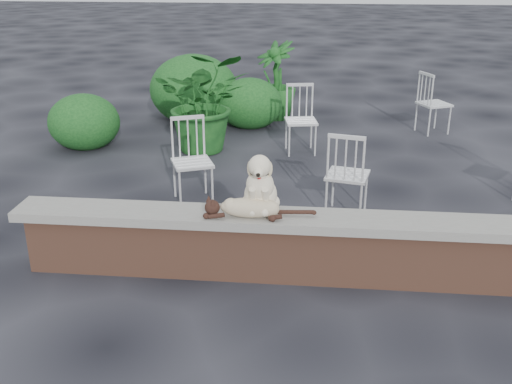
# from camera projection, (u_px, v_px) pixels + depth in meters

# --- Properties ---
(ground) EXTENTS (60.00, 60.00, 0.00)m
(ground) POSITION_uv_depth(u_px,v_px,m) (373.00, 280.00, 5.11)
(ground) COLOR black
(ground) RESTS_ON ground
(brick_wall) EXTENTS (6.00, 0.30, 0.50)m
(brick_wall) POSITION_uv_depth(u_px,v_px,m) (375.00, 255.00, 5.01)
(brick_wall) COLOR brown
(brick_wall) RESTS_ON ground
(capstone) EXTENTS (6.20, 0.40, 0.08)m
(capstone) POSITION_uv_depth(u_px,v_px,m) (378.00, 224.00, 4.91)
(capstone) COLOR slate
(capstone) RESTS_ON brick_wall
(dog) EXTENTS (0.36, 0.47, 0.54)m
(dog) POSITION_uv_depth(u_px,v_px,m) (261.00, 181.00, 4.97)
(dog) COLOR beige
(dog) RESTS_ON capstone
(cat) EXTENTS (1.10, 0.27, 0.19)m
(cat) POSITION_uv_depth(u_px,v_px,m) (249.00, 206.00, 4.90)
(cat) COLOR tan
(cat) RESTS_ON capstone
(chair_e) EXTENTS (0.74, 0.74, 0.94)m
(chair_e) POSITION_uv_depth(u_px,v_px,m) (434.00, 103.00, 9.14)
(chair_e) COLOR white
(chair_e) RESTS_ON ground
(chair_c) EXTENTS (0.67, 0.67, 0.94)m
(chair_c) POSITION_uv_depth(u_px,v_px,m) (348.00, 173.00, 6.22)
(chair_c) COLOR white
(chair_c) RESTS_ON ground
(chair_b) EXTENTS (0.65, 0.65, 0.94)m
(chair_b) POSITION_uv_depth(u_px,v_px,m) (301.00, 120.00, 8.21)
(chair_b) COLOR white
(chair_b) RESTS_ON ground
(chair_a) EXTENTS (0.73, 0.73, 0.94)m
(chair_a) POSITION_uv_depth(u_px,v_px,m) (192.00, 161.00, 6.58)
(chair_a) COLOR white
(chair_a) RESTS_ON ground
(potted_plant_a) EXTENTS (1.40, 1.25, 1.41)m
(potted_plant_a) POSITION_uv_depth(u_px,v_px,m) (205.00, 101.00, 8.22)
(potted_plant_a) COLOR #113E17
(potted_plant_a) RESTS_ON ground
(potted_plant_b) EXTENTS (1.02, 1.02, 1.28)m
(potted_plant_b) POSITION_uv_depth(u_px,v_px,m) (275.00, 80.00, 9.90)
(potted_plant_b) COLOR #113E17
(potted_plant_b) RESTS_ON ground
(shrubbery) EXTENTS (3.28, 2.75, 1.15)m
(shrubbery) POSITION_uv_depth(u_px,v_px,m) (186.00, 99.00, 9.48)
(shrubbery) COLOR #113E17
(shrubbery) RESTS_ON ground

